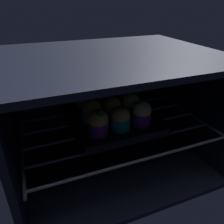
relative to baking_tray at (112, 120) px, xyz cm
name	(u,v)px	position (x,y,z in cm)	size (l,w,h in cm)	color
oven_cavity	(108,108)	(0.00, 3.84, 2.30)	(59.00, 47.00, 37.00)	black
oven_rack	(112,123)	(0.00, -0.40, -1.10)	(54.80, 42.00, 0.80)	#444756
baking_tray	(112,120)	(0.00, 0.00, 0.00)	(26.48, 26.48, 2.20)	black
muffin_row0_col0	(98,123)	(-6.72, -6.68, 4.08)	(5.72, 5.72, 7.93)	#7A238C
muffin_row0_col1	(121,119)	(0.22, -6.54, 3.79)	(5.62, 5.62, 7.03)	#0C8C84
muffin_row0_col2	(142,113)	(6.83, -6.20, 4.11)	(5.62, 5.62, 7.51)	#7A238C
muffin_row1_col0	(92,112)	(-6.29, 0.24, 3.95)	(5.86, 5.86, 7.31)	silver
muffin_row1_col1	(111,109)	(-0.30, -0.12, 3.95)	(5.91, 5.91, 7.61)	red
muffin_row1_col2	(130,105)	(6.30, 0.08, 4.13)	(5.74, 5.74, 7.59)	#7A238C
muffin_row2_col0	(85,102)	(-6.63, 6.82, 4.31)	(6.10, 6.10, 8.09)	#1928B7
muffin_row2_col1	(104,99)	(-0.19, 6.92, 4.19)	(6.10, 6.10, 7.97)	red
muffin_row2_col2	(123,95)	(6.76, 6.91, 4.48)	(6.06, 6.06, 8.47)	#1928B7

